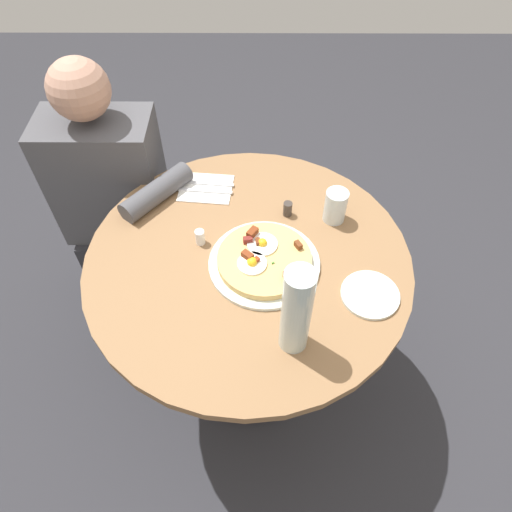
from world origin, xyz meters
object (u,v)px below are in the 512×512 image
object	(u,v)px
bread_plate	(370,295)
pepper_shaker	(288,209)
pizza_plate	(264,263)
salt_shaker	(200,237)
water_glass	(335,206)
knife	(207,183)
dining_table	(249,292)
breakfast_pizza	(264,259)
water_bottle	(296,311)
fork	(205,191)
person_seated	(120,215)

from	to	relation	value
bread_plate	pepper_shaker	xyz separation A→B (m)	(0.21, -0.31, 0.02)
pizza_plate	salt_shaker	world-z (taller)	salt_shaker
water_glass	knife	bearing A→B (deg)	-20.58
dining_table	pepper_shaker	xyz separation A→B (m)	(-0.12, -0.17, 0.21)
breakfast_pizza	water_bottle	bearing A→B (deg)	106.14
dining_table	fork	xyz separation A→B (m)	(0.14, -0.27, 0.19)
water_bottle	pizza_plate	bearing A→B (deg)	-74.11
knife	water_glass	world-z (taller)	water_glass
water_glass	salt_shaker	xyz separation A→B (m)	(0.40, 0.10, -0.03)
water_glass	bread_plate	bearing A→B (deg)	103.53
dining_table	pizza_plate	distance (m)	0.20
person_seated	pepper_shaker	xyz separation A→B (m)	(-0.63, 0.24, 0.28)
breakfast_pizza	water_bottle	distance (m)	0.28
pizza_plate	bread_plate	xyz separation A→B (m)	(-0.28, 0.11, -0.00)
person_seated	pepper_shaker	bearing A→B (deg)	158.92
breakfast_pizza	water_bottle	size ratio (longest dim) A/B	0.96
pizza_plate	breakfast_pizza	xyz separation A→B (m)	(0.00, -0.00, 0.02)
fork	salt_shaker	xyz separation A→B (m)	(-0.00, 0.22, 0.02)
breakfast_pizza	salt_shaker	size ratio (longest dim) A/B	5.52
water_glass	pepper_shaker	distance (m)	0.15
fork	water_bottle	xyz separation A→B (m)	(-0.26, 0.54, 0.13)
dining_table	water_glass	size ratio (longest dim) A/B	8.89
person_seated	knife	distance (m)	0.46
water_glass	dining_table	bearing A→B (deg)	30.38
breakfast_pizza	pepper_shaker	bearing A→B (deg)	-110.63
pepper_shaker	water_bottle	bearing A→B (deg)	89.57
person_seated	bread_plate	distance (m)	1.03
breakfast_pizza	knife	world-z (taller)	breakfast_pizza
water_bottle	pepper_shaker	size ratio (longest dim) A/B	5.87
dining_table	bread_plate	bearing A→B (deg)	157.76
bread_plate	water_bottle	distance (m)	0.29
knife	pizza_plate	bearing A→B (deg)	-55.19
pizza_plate	water_glass	size ratio (longest dim) A/B	2.98
knife	pepper_shaker	distance (m)	0.29
fork	pizza_plate	bearing A→B (deg)	-51.87
bread_plate	salt_shaker	bearing A→B (deg)	-21.74
pizza_plate	bread_plate	size ratio (longest dim) A/B	2.00
bread_plate	water_glass	distance (m)	0.30
salt_shaker	water_bottle	bearing A→B (deg)	128.14
dining_table	person_seated	world-z (taller)	person_seated
bread_plate	water_bottle	size ratio (longest dim) A/B	0.57
bread_plate	knife	bearing A→B (deg)	-43.02
fork	knife	size ratio (longest dim) A/B	1.00
water_bottle	person_seated	bearing A→B (deg)	-47.80
fork	pepper_shaker	distance (m)	0.28
pizza_plate	breakfast_pizza	bearing A→B (deg)	-38.64
water_glass	breakfast_pizza	bearing A→B (deg)	40.01
pizza_plate	water_glass	world-z (taller)	water_glass
dining_table	water_glass	bearing A→B (deg)	-149.62
bread_plate	water_bottle	world-z (taller)	water_bottle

